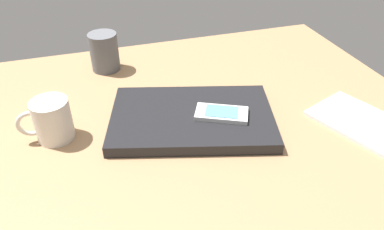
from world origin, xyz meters
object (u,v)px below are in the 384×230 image
object	(u,v)px
laptop_closed	(192,118)
cell_phone_on_laptop	(222,113)
pen_cup	(104,52)
coffee_mug	(52,119)
notepad	(363,123)

from	to	relation	value
laptop_closed	cell_phone_on_laptop	bearing A→B (deg)	170.91
laptop_closed	pen_cup	size ratio (longest dim) A/B	3.43
coffee_mug	notepad	bearing A→B (deg)	166.19
laptop_closed	notepad	world-z (taller)	laptop_closed
coffee_mug	pen_cup	bearing A→B (deg)	-116.90
cell_phone_on_laptop	coffee_mug	distance (cm)	34.86
laptop_closed	notepad	bearing A→B (deg)	177.25
cell_phone_on_laptop	coffee_mug	bearing A→B (deg)	-10.92
pen_cup	notepad	size ratio (longest dim) A/B	0.49
cell_phone_on_laptop	notepad	distance (cm)	30.82
coffee_mug	notepad	world-z (taller)	coffee_mug
cell_phone_on_laptop	coffee_mug	world-z (taller)	coffee_mug
cell_phone_on_laptop	coffee_mug	size ratio (longest dim) A/B	1.16
laptop_closed	coffee_mug	bearing A→B (deg)	7.76
pen_cup	laptop_closed	bearing A→B (deg)	115.80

